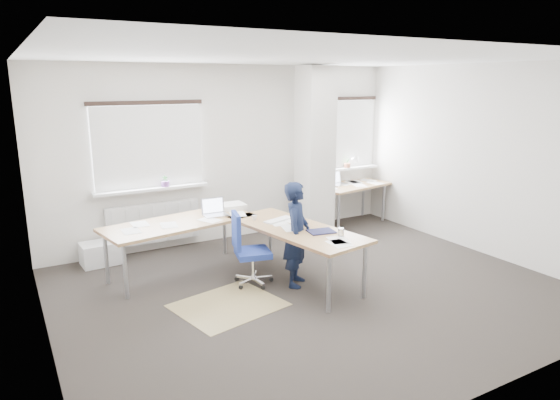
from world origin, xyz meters
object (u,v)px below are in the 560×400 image
desk_side (352,187)px  task_chair (250,265)px  desk_main (239,226)px  person (297,234)px

desk_side → task_chair: (-2.85, -1.62, -0.42)m
desk_main → task_chair: desk_main is taller
desk_side → task_chair: bearing=-160.3°
desk_main → task_chair: 0.53m
task_chair → person: bearing=-15.2°
desk_side → person: 3.02m
desk_main → person: size_ratio=2.10×
person → task_chair: bearing=101.5°
desk_side → person: bearing=-150.7°
task_chair → person: (0.51, -0.29, 0.40)m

